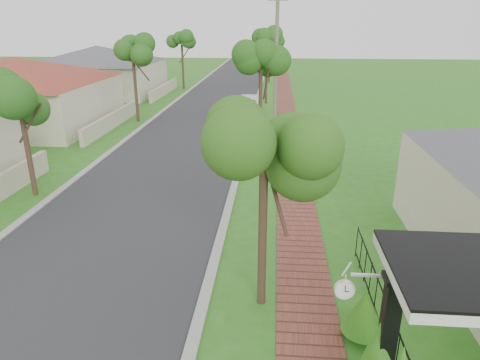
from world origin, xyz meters
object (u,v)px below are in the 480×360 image
at_px(utility_pole, 276,64).
at_px(near_tree, 264,163).
at_px(station_clock, 346,288).
at_px(parked_car_white, 251,104).
at_px(porch_post, 387,340).
at_px(parked_car_red, 249,109).

bearing_deg(utility_pole, near_tree, -90.58).
relative_size(near_tree, station_clock, 4.98).
distance_m(parked_car_white, utility_pole, 7.13).
distance_m(porch_post, parked_car_white, 27.18).
distance_m(near_tree, utility_pole, 18.51).
distance_m(utility_pole, station_clock, 20.78).
xyz_separation_m(parked_car_red, utility_pole, (1.90, -3.61, 3.56)).
distance_m(parked_car_white, near_tree, 24.62).
bearing_deg(parked_car_white, parked_car_red, -97.35).
xyz_separation_m(parked_car_white, station_clock, (3.39, -26.46, 1.30)).
height_order(parked_car_red, utility_pole, utility_pole).
height_order(parked_car_red, station_clock, station_clock).
bearing_deg(parked_car_white, near_tree, -93.33).
height_order(porch_post, station_clock, porch_post).
bearing_deg(near_tree, parked_car_red, 94.43).
xyz_separation_m(porch_post, parked_car_red, (-4.15, 24.61, -0.44)).
xyz_separation_m(parked_car_white, utility_pole, (1.90, -5.86, 3.59)).
xyz_separation_m(utility_pole, station_clock, (1.49, -20.60, -2.29)).
height_order(porch_post, parked_car_white, porch_post).
bearing_deg(utility_pole, porch_post, -83.88).
xyz_separation_m(near_tree, station_clock, (1.68, -2.10, -1.80)).
distance_m(porch_post, parked_car_red, 24.96).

